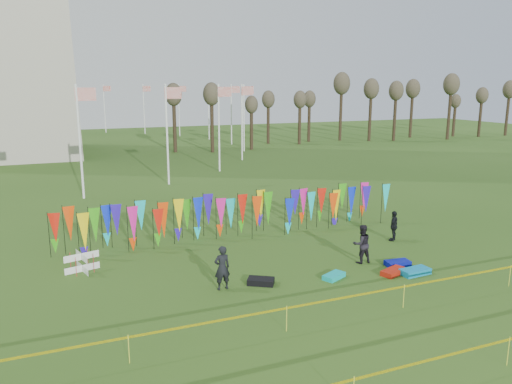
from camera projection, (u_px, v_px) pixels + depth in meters
name	position (u px, v px, depth m)	size (l,w,h in m)	color
ground	(305.00, 296.00, 19.12)	(160.00, 160.00, 0.00)	#294B15
banner_row	(237.00, 212.00, 26.44)	(18.64, 0.64, 2.20)	black
caution_tape_near	(331.00, 301.00, 16.85)	(26.00, 0.02, 0.90)	#FFF205
caution_tape_far	(415.00, 365.00, 13.00)	(26.00, 0.02, 0.90)	#FFF205
tree_line	(362.00, 98.00, 69.47)	(53.92, 1.92, 7.84)	#372B1B
box_kite	(82.00, 262.00, 21.52)	(0.77, 0.77, 0.86)	red
person_left	(222.00, 268.00, 19.59)	(0.65, 0.48, 1.79)	black
person_mid	(362.00, 244.00, 22.55)	(0.87, 0.54, 1.79)	black
person_right	(394.00, 226.00, 25.78)	(0.93, 0.53, 1.59)	black
kite_bag_turquoise	(334.00, 276.00, 20.86)	(1.03, 0.51, 0.21)	#0CBEBC
kite_bag_blue	(398.00, 263.00, 22.33)	(1.09, 0.57, 0.23)	#0A14A8
kite_bag_red	(393.00, 272.00, 21.32)	(1.21, 0.55, 0.22)	red
kite_bag_black	(261.00, 281.00, 20.25)	(1.06, 0.61, 0.24)	black
kite_bag_teal	(415.00, 271.00, 21.31)	(1.31, 0.63, 0.25)	#0E8DC6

